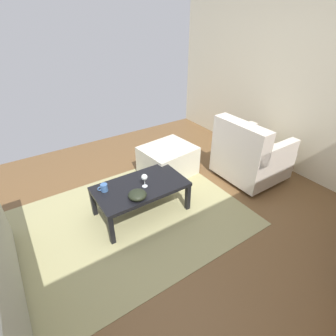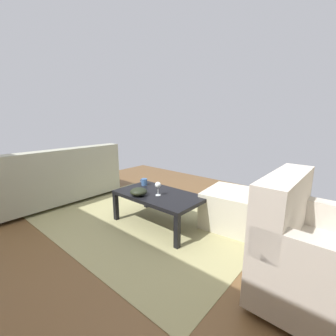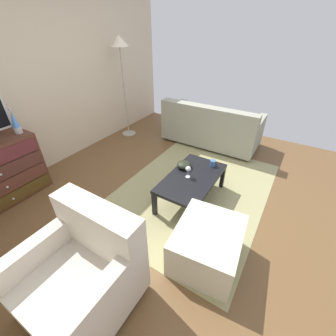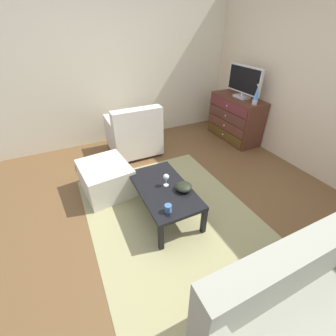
% 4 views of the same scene
% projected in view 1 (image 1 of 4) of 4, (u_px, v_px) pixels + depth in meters
% --- Properties ---
extents(ground_plane, '(5.20, 4.86, 0.05)m').
position_uv_depth(ground_plane, '(153.00, 225.00, 2.89)').
color(ground_plane, brown).
extents(wall_plain_left, '(0.12, 4.86, 2.65)m').
position_uv_depth(wall_plain_left, '(307.00, 76.00, 3.29)').
color(wall_plain_left, beige).
rests_on(wall_plain_left, ground_plane).
extents(area_rug, '(2.60, 1.90, 0.01)m').
position_uv_depth(area_rug, '(129.00, 220.00, 2.92)').
color(area_rug, tan).
rests_on(area_rug, ground_plane).
extents(coffee_table, '(1.02, 0.58, 0.38)m').
position_uv_depth(coffee_table, '(140.00, 188.00, 2.87)').
color(coffee_table, black).
rests_on(coffee_table, ground_plane).
extents(wine_glass, '(0.07, 0.07, 0.16)m').
position_uv_depth(wine_glass, '(144.00, 178.00, 2.77)').
color(wine_glass, silver).
rests_on(wine_glass, coffee_table).
extents(mug, '(0.11, 0.08, 0.08)m').
position_uv_depth(mug, '(104.00, 188.00, 2.74)').
color(mug, '#3C639C').
rests_on(mug, coffee_table).
extents(bowl_decorative, '(0.19, 0.19, 0.09)m').
position_uv_depth(bowl_decorative, '(137.00, 195.00, 2.63)').
color(bowl_decorative, black).
rests_on(bowl_decorative, coffee_table).
extents(armchair, '(0.80, 0.81, 0.87)m').
position_uv_depth(armchair, '(249.00, 156.00, 3.49)').
color(armchair, '#332319').
rests_on(armchair, ground_plane).
extents(ottoman, '(0.76, 0.67, 0.42)m').
position_uv_depth(ottoman, '(168.00, 161.00, 3.66)').
color(ottoman, beige).
rests_on(ottoman, ground_plane).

